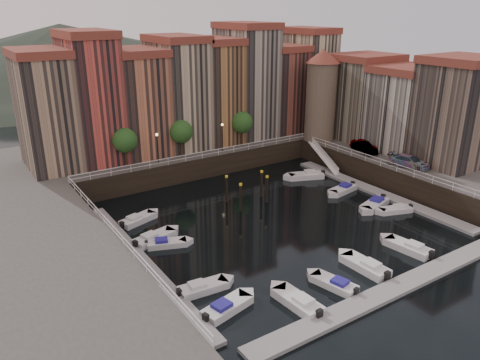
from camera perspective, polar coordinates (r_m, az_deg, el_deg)
ground at (r=53.28m, az=3.87°, el=-4.85°), size 200.00×200.00×0.00m
quay_far at (r=73.74m, az=-8.34°, el=3.49°), size 80.00×20.00×3.00m
quay_left at (r=42.00m, az=-27.18°, el=-12.42°), size 20.00×36.00×3.00m
quay_right at (r=71.08m, az=23.29°, el=1.35°), size 20.00×36.00×3.00m
dock_left at (r=45.46m, az=-12.14°, el=-9.79°), size 2.00×28.00×0.35m
dock_right at (r=63.00m, az=16.30°, el=-1.40°), size 2.00×28.00×0.35m
dock_near at (r=42.66m, az=18.05°, el=-12.59°), size 30.00×2.00×0.35m
mountains at (r=152.18m, az=-21.94°, el=13.42°), size 145.00×100.00×18.00m
far_terrace at (r=70.83m, az=-5.39°, el=10.78°), size 48.70×10.30×17.50m
right_terrace at (r=71.13m, az=19.66°, el=8.59°), size 9.30×24.30×14.00m
corner_tower at (r=73.30m, az=9.86°, el=10.30°), size 5.20×5.20×13.80m
promenade_trees at (r=65.04m, az=-6.67°, el=5.93°), size 21.20×3.20×5.20m
street_lamps at (r=64.50m, az=-5.98°, el=5.20°), size 10.36×0.36×4.18m
railings at (r=55.49m, az=0.93°, el=0.48°), size 36.08×34.04×0.52m
gangway at (r=70.12m, az=10.20°, el=2.84°), size 2.78×8.32×3.73m
mooring_pilings at (r=57.02m, az=1.12°, el=-1.25°), size 5.04×3.58×3.78m
boat_left_0 at (r=38.31m, az=-1.70°, el=-15.26°), size 4.80×2.64×1.07m
boat_left_1 at (r=40.72m, az=-4.63°, el=-12.95°), size 4.56×1.95×1.03m
boat_left_2 at (r=48.03m, az=-9.02°, el=-7.64°), size 4.19×2.79×0.95m
boat_left_3 at (r=49.14m, az=-10.46°, el=-6.98°), size 4.97×2.79×1.11m
boat_left_4 at (r=53.61m, az=-12.39°, el=-4.73°), size 4.65×2.92×1.04m
boat_right_1 at (r=57.92m, az=18.49°, el=-3.44°), size 4.20×2.64×0.94m
boat_right_2 at (r=58.56m, az=16.12°, el=-2.84°), size 5.03×3.02×1.13m
boat_right_3 at (r=62.28m, az=12.46°, el=-1.11°), size 4.75×2.43×1.06m
boat_right_4 at (r=66.31m, az=8.15°, el=0.55°), size 5.24×3.52×1.18m
boat_near_0 at (r=39.15m, az=7.13°, el=-14.53°), size 2.10×4.98×1.13m
boat_near_1 at (r=41.89m, az=11.49°, el=-12.31°), size 2.49×4.50×1.01m
boat_near_2 at (r=44.99m, az=15.11°, el=-10.10°), size 2.00×5.05×1.15m
boat_near_3 at (r=49.46m, az=19.91°, el=-7.74°), size 2.39×5.02×1.13m
car_a at (r=70.56m, az=15.05°, el=4.13°), size 3.04×4.76×1.51m
car_b at (r=68.84m, az=14.93°, el=3.72°), size 2.31×4.65×1.46m
car_c at (r=64.45m, az=19.88°, el=2.08°), size 3.62×5.70×1.54m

